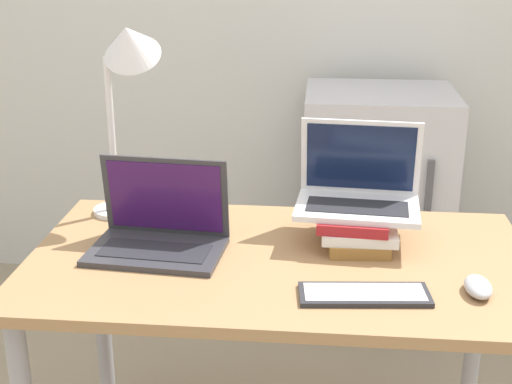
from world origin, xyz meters
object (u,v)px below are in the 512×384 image
at_px(book_stack, 356,227).
at_px(mini_fridge, 374,208).
at_px(laptop_on_books, 358,191).
at_px(mouse, 478,287).
at_px(laptop_left, 159,232).
at_px(wireless_keyboard, 364,294).
at_px(desk_lamp, 127,65).

relative_size(book_stack, mini_fridge, 0.25).
bearing_deg(mini_fridge, laptop_on_books, -97.49).
xyz_separation_m(laptop_on_books, mouse, (0.27, -0.31, -0.12)).
relative_size(laptop_left, mouse, 3.26).
relative_size(laptop_left, wireless_keyboard, 1.17).
relative_size(laptop_on_books, desk_lamp, 0.57).
xyz_separation_m(laptop_on_books, desk_lamp, (-0.65, 0.08, 0.32)).
bearing_deg(mouse, book_stack, 136.03).
bearing_deg(desk_lamp, mouse, -22.95).
xyz_separation_m(wireless_keyboard, mouse, (0.27, 0.04, 0.01)).
height_order(book_stack, desk_lamp, desk_lamp).
bearing_deg(book_stack, mini_fridge, 82.67).
bearing_deg(mini_fridge, mouse, -83.04).
height_order(laptop_left, mini_fridge, laptop_left).
bearing_deg(mouse, mini_fridge, 96.96).
distance_m(laptop_left, wireless_keyboard, 0.58).
bearing_deg(wireless_keyboard, laptop_left, 157.84).
xyz_separation_m(book_stack, desk_lamp, (-0.65, 0.12, 0.41)).
bearing_deg(desk_lamp, mini_fridge, 47.70).
height_order(laptop_left, book_stack, laptop_left).
bearing_deg(book_stack, wireless_keyboard, -88.28).
height_order(mouse, mini_fridge, mini_fridge).
distance_m(wireless_keyboard, mouse, 0.27).
xyz_separation_m(wireless_keyboard, mini_fridge, (0.12, 1.28, -0.28)).
xyz_separation_m(laptop_left, mini_fridge, (0.65, 1.06, -0.32)).
bearing_deg(mini_fridge, desk_lamp, -132.30).
distance_m(laptop_on_books, wireless_keyboard, 0.37).
bearing_deg(mini_fridge, laptop_left, -121.47).
bearing_deg(desk_lamp, laptop_on_books, -7.15).
height_order(laptop_on_books, mini_fridge, laptop_on_books).
bearing_deg(book_stack, laptop_left, -170.21).
distance_m(wireless_keyboard, desk_lamp, 0.90).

